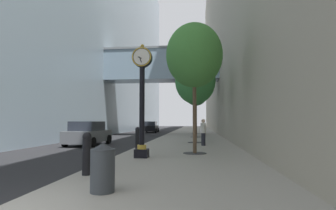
# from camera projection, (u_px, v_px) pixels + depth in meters

# --- Properties ---
(ground_plane) EXTENTS (110.00, 110.00, 0.00)m
(ground_plane) POSITION_uv_depth(u_px,v_px,m) (166.00, 135.00, 31.04)
(ground_plane) COLOR #262628
(ground_plane) RESTS_ON ground
(sidewalk_right) EXTENTS (5.95, 80.00, 0.14)m
(sidewalk_right) POSITION_uv_depth(u_px,v_px,m) (193.00, 134.00, 33.70)
(sidewalk_right) COLOR #9E998E
(sidewalk_right) RESTS_ON ground
(building_block_left) EXTENTS (22.07, 80.00, 34.13)m
(building_block_left) POSITION_uv_depth(u_px,v_px,m) (84.00, 5.00, 36.18)
(building_block_left) COLOR #93A8B7
(building_block_left) RESTS_ON ground
(building_block_right) EXTENTS (9.00, 80.00, 31.18)m
(building_block_right) POSITION_uv_depth(u_px,v_px,m) (252.00, 9.00, 33.81)
(building_block_right) COLOR #A89E89
(building_block_right) RESTS_ON ground
(street_clock) EXTENTS (0.84, 0.55, 4.78)m
(street_clock) POSITION_uv_depth(u_px,v_px,m) (142.00, 95.00, 11.46)
(street_clock) COLOR black
(street_clock) RESTS_ON sidewalk_right
(bollard_nearest) EXTENTS (0.26, 0.26, 1.20)m
(bollard_nearest) POSITION_uv_depth(u_px,v_px,m) (87.00, 152.00, 7.70)
(bollard_nearest) COLOR black
(bollard_nearest) RESTS_ON sidewalk_right
(bollard_third) EXTENTS (0.26, 0.26, 1.20)m
(bollard_third) POSITION_uv_depth(u_px,v_px,m) (138.00, 138.00, 14.26)
(bollard_third) COLOR black
(bollard_third) RESTS_ON sidewalk_right
(street_tree_near) EXTENTS (2.70, 2.70, 6.21)m
(street_tree_near) POSITION_uv_depth(u_px,v_px,m) (194.00, 56.00, 13.02)
(street_tree_near) COLOR #333335
(street_tree_near) RESTS_ON sidewalk_right
(street_tree_mid_near) EXTENTS (2.87, 2.87, 6.01)m
(street_tree_mid_near) POSITION_uv_depth(u_px,v_px,m) (195.00, 81.00, 19.42)
(street_tree_mid_near) COLOR #333335
(street_tree_mid_near) RESTS_ON sidewalk_right
(street_tree_mid_far) EXTENTS (2.34, 2.34, 5.92)m
(street_tree_mid_far) POSITION_uv_depth(u_px,v_px,m) (196.00, 89.00, 25.84)
(street_tree_mid_far) COLOR #333335
(street_tree_mid_far) RESTS_ON sidewalk_right
(street_tree_far) EXTENTS (2.98, 2.98, 6.75)m
(street_tree_far) POSITION_uv_depth(u_px,v_px,m) (196.00, 91.00, 32.28)
(street_tree_far) COLOR #333335
(street_tree_far) RESTS_ON sidewalk_right
(trash_bin) EXTENTS (0.53, 0.53, 1.05)m
(trash_bin) POSITION_uv_depth(u_px,v_px,m) (103.00, 167.00, 5.85)
(trash_bin) COLOR #383D42
(trash_bin) RESTS_ON sidewalk_right
(pedestrian_walking) EXTENTS (0.39, 0.49, 1.63)m
(pedestrian_walking) POSITION_uv_depth(u_px,v_px,m) (203.00, 132.00, 16.80)
(pedestrian_walking) COLOR #23232D
(pedestrian_walking) RESTS_ON sidewalk_right
(car_grey_near) EXTENTS (2.17, 4.24, 1.62)m
(car_grey_near) POSITION_uv_depth(u_px,v_px,m) (88.00, 134.00, 18.63)
(car_grey_near) COLOR slate
(car_grey_near) RESTS_ON ground
(car_black_mid) EXTENTS (2.09, 4.64, 1.58)m
(car_black_mid) POSITION_uv_depth(u_px,v_px,m) (151.00, 127.00, 39.28)
(car_black_mid) COLOR black
(car_black_mid) RESTS_ON ground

